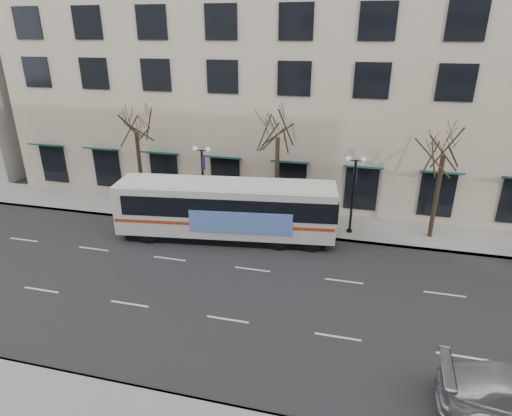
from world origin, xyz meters
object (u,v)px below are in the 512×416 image
(tree_far_mid, at_px, (278,123))
(city_bus, at_px, (227,208))
(lamp_post_right, at_px, (353,192))
(tree_far_right, at_px, (446,139))
(lamp_post_left, at_px, (203,179))
(tree_far_left, at_px, (135,119))

(tree_far_mid, relative_size, city_bus, 0.62)
(lamp_post_right, bearing_deg, tree_far_mid, 173.17)
(tree_far_mid, bearing_deg, tree_far_right, -0.00)
(tree_far_mid, relative_size, lamp_post_left, 1.64)
(tree_far_right, height_order, lamp_post_right, tree_far_right)
(tree_far_left, relative_size, tree_far_right, 1.03)
(tree_far_mid, distance_m, tree_far_right, 10.01)
(tree_far_right, relative_size, city_bus, 0.58)
(lamp_post_left, height_order, lamp_post_right, same)
(tree_far_mid, bearing_deg, lamp_post_right, -6.83)
(tree_far_right, height_order, lamp_post_left, tree_far_right)
(city_bus, bearing_deg, tree_far_right, 5.82)
(tree_far_mid, relative_size, lamp_post_right, 1.64)
(lamp_post_right, bearing_deg, tree_far_left, 177.71)
(lamp_post_left, bearing_deg, tree_far_right, 2.29)
(tree_far_right, distance_m, lamp_post_left, 15.40)
(tree_far_right, height_order, city_bus, tree_far_right)
(tree_far_left, distance_m, lamp_post_right, 15.48)
(tree_far_left, distance_m, tree_far_right, 20.00)
(lamp_post_left, bearing_deg, tree_far_mid, 6.85)
(tree_far_left, distance_m, tree_far_mid, 10.00)
(tree_far_left, height_order, tree_far_mid, tree_far_mid)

